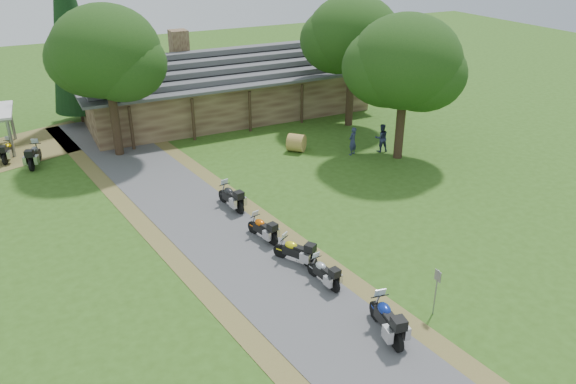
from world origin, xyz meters
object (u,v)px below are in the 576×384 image
motorcycle_row_d (263,227)px  motorcycle_row_e (231,196)px  motorcycle_row_a (387,317)px  motorcycle_row_c (295,250)px  hay_bale (296,143)px  motorcycle_carport_a (7,150)px  motorcycle_row_b (323,271)px  lodge (226,81)px  motorcycle_carport_b (34,154)px

motorcycle_row_d → motorcycle_row_e: size_ratio=0.90×
motorcycle_row_a → motorcycle_row_c: size_ratio=1.16×
motorcycle_row_a → motorcycle_row_e: 11.48m
motorcycle_row_c → motorcycle_row_e: motorcycle_row_e is taller
motorcycle_row_d → hay_bale: size_ratio=1.61×
motorcycle_row_a → hay_bale: (5.25, 16.93, -0.18)m
motorcycle_row_d → motorcycle_carport_a: size_ratio=0.93×
motorcycle_row_e → motorcycle_carport_a: bearing=28.8°
motorcycle_carport_a → motorcycle_row_a: bearing=-137.4°
motorcycle_row_a → motorcycle_row_b: size_ratio=1.24×
lodge → motorcycle_row_e: (-5.43, -14.81, -1.78)m
motorcycle_row_a → hay_bale: motorcycle_row_a is taller
motorcycle_row_b → lodge: bearing=-20.3°
motorcycle_row_a → motorcycle_carport_b: size_ratio=1.02×
motorcycle_row_e → motorcycle_row_b: bearing=175.9°
lodge → motorcycle_row_a: size_ratio=10.09×
lodge → motorcycle_carport_a: lodge is taller
motorcycle_carport_b → hay_bale: size_ratio=1.89×
motorcycle_row_c → motorcycle_row_d: bearing=-22.2°
motorcycle_row_a → motorcycle_row_c: bearing=17.0°
motorcycle_row_a → motorcycle_carport_a: size_ratio=1.11×
motorcycle_row_d → motorcycle_carport_a: 18.37m
motorcycle_carport_a → motorcycle_carport_b: 2.15m
motorcycle_row_a → motorcycle_row_d: (-1.13, 7.86, -0.12)m
motorcycle_row_b → motorcycle_carport_a: size_ratio=0.90×
motorcycle_row_c → motorcycle_carport_a: bearing=-2.3°
motorcycle_carport_a → hay_bale: size_ratio=1.73×
lodge → motorcycle_carport_b: 14.58m
motorcycle_carport_b → motorcycle_row_a: bearing=-138.2°
motorcycle_row_e → motorcycle_carport_a: motorcycle_row_e is taller
motorcycle_carport_a → hay_bale: motorcycle_carport_a is taller
motorcycle_row_d → motorcycle_row_a: bearing=173.1°
motorcycle_row_e → motorcycle_carport_a: (-9.70, 11.96, -0.02)m
motorcycle_row_a → motorcycle_row_b: bearing=16.2°
motorcycle_carport_b → motorcycle_row_e: bearing=-123.1°
motorcycle_row_e → lodge: bearing=-30.4°
hay_bale → motorcycle_row_b: bearing=-113.1°
motorcycle_carport_b → hay_bale: 15.60m
motorcycle_row_d → motorcycle_carport_b: 16.24m
motorcycle_row_a → motorcycle_row_e: size_ratio=1.08×
lodge → hay_bale: size_ratio=19.44×
motorcycle_row_a → motorcycle_row_b: (-0.42, 3.60, -0.14)m
motorcycle_row_e → motorcycle_row_a: bearing=176.1°
motorcycle_carport_b → motorcycle_row_d: bearing=-130.7°
lodge → motorcycle_row_c: (-4.88, -20.75, -1.82)m
motorcycle_row_a → motorcycle_carport_b: (-9.59, 21.72, -0.01)m
motorcycle_carport_b → motorcycle_carport_a: bearing=57.7°
lodge → motorcycle_row_b: size_ratio=12.52×
motorcycle_row_a → motorcycle_carport_b: motorcycle_row_a is taller
lodge → hay_bale: 9.54m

